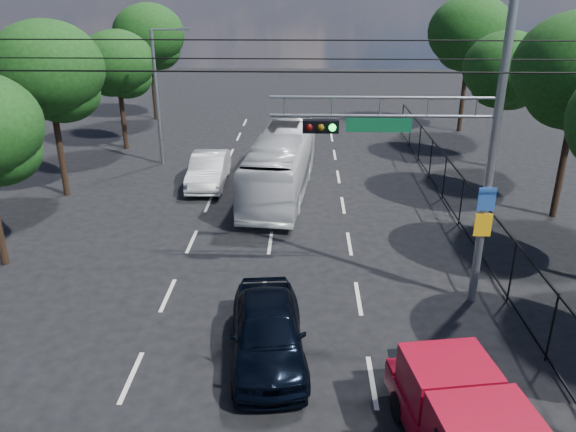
{
  "coord_description": "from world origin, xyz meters",
  "views": [
    {
      "loc": [
        1.26,
        -7.28,
        9.06
      ],
      "look_at": [
        0.8,
        7.89,
        2.8
      ],
      "focal_mm": 35.0,
      "sensor_mm": 36.0,
      "label": 1
    }
  ],
  "objects_px": {
    "white_van": "(209,170)",
    "white_bus": "(281,164)",
    "signal_mast": "(451,135)",
    "navy_hatchback": "(268,331)"
  },
  "relations": [
    {
      "from": "signal_mast",
      "to": "navy_hatchback",
      "type": "height_order",
      "value": "signal_mast"
    },
    {
      "from": "white_bus",
      "to": "white_van",
      "type": "height_order",
      "value": "white_bus"
    },
    {
      "from": "signal_mast",
      "to": "white_van",
      "type": "xyz_separation_m",
      "value": [
        -8.66,
        10.58,
        -4.47
      ]
    },
    {
      "from": "navy_hatchback",
      "to": "white_van",
      "type": "bearing_deg",
      "value": 99.44
    },
    {
      "from": "navy_hatchback",
      "to": "signal_mast",
      "type": "bearing_deg",
      "value": 25.92
    },
    {
      "from": "signal_mast",
      "to": "navy_hatchback",
      "type": "relative_size",
      "value": 2.03
    },
    {
      "from": "signal_mast",
      "to": "white_bus",
      "type": "xyz_separation_m",
      "value": [
        -5.09,
        9.6,
        -3.86
      ]
    },
    {
      "from": "white_van",
      "to": "white_bus",
      "type": "bearing_deg",
      "value": -16.31
    },
    {
      "from": "signal_mast",
      "to": "white_van",
      "type": "relative_size",
      "value": 2.03
    },
    {
      "from": "signal_mast",
      "to": "white_van",
      "type": "bearing_deg",
      "value": 129.29
    }
  ]
}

